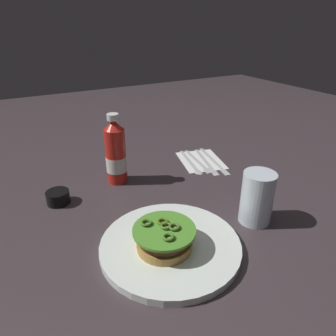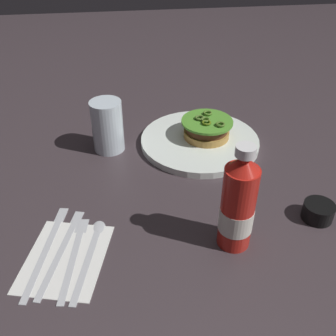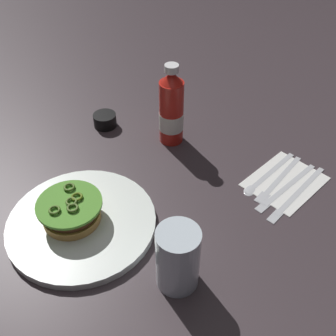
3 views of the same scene
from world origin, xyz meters
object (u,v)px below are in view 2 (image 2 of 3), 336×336
at_px(water_glass, 108,126).
at_px(butter_knife, 48,243).
at_px(spoon_utensil, 92,246).
at_px(steak_knife, 63,244).
at_px(napkin, 66,258).
at_px(burger_sandwich, 207,128).
at_px(condiment_cup, 318,211).
at_px(fork_utensil, 75,249).
at_px(ketchup_bottle, 238,205).
at_px(dinner_plate, 200,141).

xyz_separation_m(water_glass, butter_knife, (-0.31, 0.11, -0.06)).
bearing_deg(spoon_utensil, water_glass, -6.30).
height_order(spoon_utensil, steak_knife, same).
relative_size(napkin, steak_knife, 0.82).
distance_m(burger_sandwich, steak_knife, 0.46).
distance_m(napkin, spoon_utensil, 0.05).
distance_m(condiment_cup, spoon_utensil, 0.43).
bearing_deg(water_glass, fork_utensil, 168.69).
bearing_deg(steak_knife, water_glass, -15.46).
relative_size(spoon_utensil, fork_utensil, 0.98).
bearing_deg(napkin, spoon_utensil, -67.87).
distance_m(burger_sandwich, napkin, 0.47).
height_order(ketchup_bottle, condiment_cup, ketchup_bottle).
bearing_deg(burger_sandwich, napkin, 136.29).
distance_m(water_glass, fork_utensil, 0.34).
distance_m(ketchup_bottle, spoon_utensil, 0.27).
bearing_deg(butter_knife, fork_utensil, -113.80).
height_order(napkin, butter_knife, butter_knife).
height_order(dinner_plate, spoon_utensil, dinner_plate).
distance_m(dinner_plate, napkin, 0.45).
bearing_deg(ketchup_bottle, condiment_cup, -78.02).
bearing_deg(dinner_plate, napkin, 137.38).
height_order(burger_sandwich, water_glass, water_glass).
bearing_deg(water_glass, butter_knife, 159.54).
distance_m(dinner_plate, water_glass, 0.23).
xyz_separation_m(ketchup_bottle, fork_utensil, (0.02, 0.28, -0.08)).
relative_size(water_glass, butter_knife, 0.58).
xyz_separation_m(ketchup_bottle, spoon_utensil, (0.02, 0.25, -0.08)).
xyz_separation_m(burger_sandwich, condiment_cup, (-0.30, -0.15, -0.02)).
bearing_deg(water_glass, ketchup_bottle, -147.81).
bearing_deg(spoon_utensil, butter_knife, 76.79).
bearing_deg(ketchup_bottle, steak_knife, 84.22).
bearing_deg(butter_knife, dinner_plate, -48.89).
xyz_separation_m(spoon_utensil, butter_knife, (0.02, 0.08, -0.00)).
relative_size(burger_sandwich, water_glass, 1.01).
xyz_separation_m(burger_sandwich, napkin, (-0.34, 0.33, -0.04)).
bearing_deg(ketchup_bottle, fork_utensil, 86.47).
bearing_deg(condiment_cup, burger_sandwich, 26.78).
bearing_deg(napkin, ketchup_bottle, -90.39).
distance_m(burger_sandwich, water_glass, 0.24).
relative_size(ketchup_bottle, butter_knife, 0.94).
bearing_deg(dinner_plate, fork_utensil, 137.52).
bearing_deg(steak_knife, dinner_plate, -45.73).
distance_m(napkin, steak_knife, 0.03).
xyz_separation_m(napkin, butter_knife, (0.04, 0.03, 0.00)).
height_order(burger_sandwich, butter_knife, burger_sandwich).
height_order(napkin, spoon_utensil, spoon_utensil).
distance_m(dinner_plate, spoon_utensil, 0.41).
height_order(condiment_cup, napkin, condiment_cup).
relative_size(burger_sandwich, butter_knife, 0.58).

